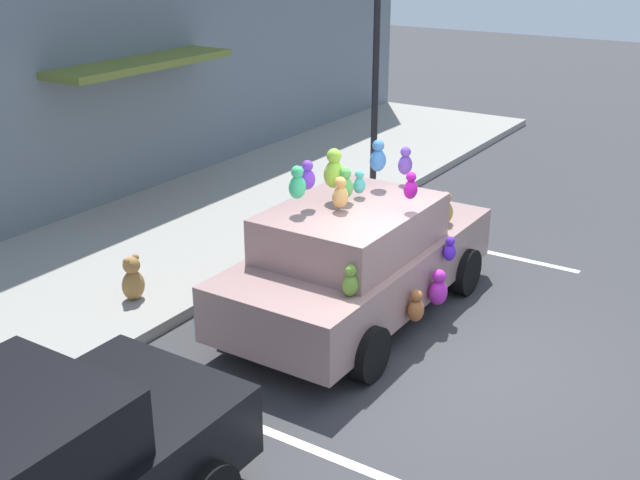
% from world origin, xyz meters
% --- Properties ---
extents(ground_plane, '(60.00, 60.00, 0.00)m').
position_xyz_m(ground_plane, '(0.00, 0.00, 0.00)').
color(ground_plane, '#38383A').
extents(sidewalk, '(24.00, 4.00, 0.15)m').
position_xyz_m(sidewalk, '(0.00, 5.00, 0.07)').
color(sidewalk, gray).
rests_on(sidewalk, ground).
extents(storefront_building, '(24.00, 1.25, 6.40)m').
position_xyz_m(storefront_building, '(0.02, 7.14, 3.19)').
color(storefront_building, slate).
rests_on(storefront_building, ground).
extents(parking_stripe_front, '(0.12, 3.60, 0.01)m').
position_xyz_m(parking_stripe_front, '(3.44, 1.00, 0.00)').
color(parking_stripe_front, silver).
rests_on(parking_stripe_front, ground).
extents(parking_stripe_rear, '(0.12, 3.60, 0.01)m').
position_xyz_m(parking_stripe_rear, '(-2.19, 1.00, 0.00)').
color(parking_stripe_rear, silver).
rests_on(parking_stripe_rear, ground).
extents(plush_covered_car, '(4.28, 2.14, 2.21)m').
position_xyz_m(plush_covered_car, '(0.50, 1.24, 0.81)').
color(plush_covered_car, gray).
rests_on(plush_covered_car, ground).
extents(teddy_bear_on_sidewalk, '(0.32, 0.27, 0.61)m').
position_xyz_m(teddy_bear_on_sidewalk, '(-0.96, 3.78, 0.43)').
color(teddy_bear_on_sidewalk, '#9E723D').
rests_on(teddy_bear_on_sidewalk, sidewalk).
extents(street_lamp_post, '(0.28, 0.28, 4.19)m').
position_xyz_m(street_lamp_post, '(4.91, 3.50, 2.69)').
color(street_lamp_post, black).
rests_on(street_lamp_post, sidewalk).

